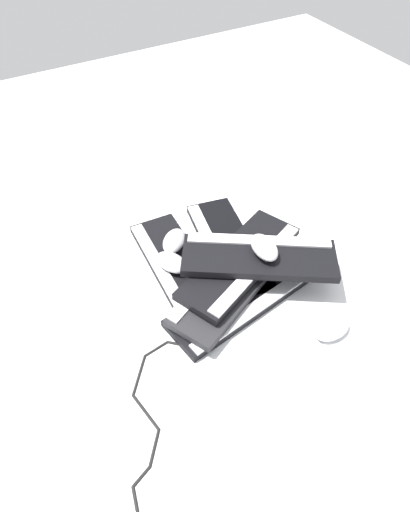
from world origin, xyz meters
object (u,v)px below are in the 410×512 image
Objects in this scene: keyboard_3 at (230,283)px; mouse_1 at (172,262)px; keyboard_4 at (241,262)px; keyboard_5 at (259,257)px; keyboard_2 at (176,266)px; mouse_0 at (332,329)px; mouse_3 at (174,241)px; mouse_2 at (264,247)px; keyboard_1 at (228,247)px; keyboard_0 at (239,301)px.

mouse_1 is (-0.15, -0.11, 0.01)m from keyboard_3.
keyboard_5 is (0.03, 0.04, 0.03)m from keyboard_4.
keyboard_5 is at bearing 50.02° from keyboard_2.
mouse_0 is 1.00× the size of mouse_3.
mouse_0 is at bearing -111.61° from mouse_3.
mouse_0 is 1.00× the size of mouse_2.
keyboard_1 is 4.19× the size of mouse_2.
keyboard_3 is 4.20× the size of mouse_0.
keyboard_5 is (0.16, 0.19, 0.09)m from keyboard_2.
mouse_1 reaches higher than keyboard_1.
keyboard_3 is 0.14m from mouse_2.
keyboard_5 is at bearing 53.67° from keyboard_4.
keyboard_2 is at bearing -149.84° from keyboard_3.
keyboard_2 is 4.07× the size of mouse_2.
mouse_0 is (0.29, 0.11, -0.05)m from keyboard_4.
mouse_0 is (0.41, 0.08, 0.01)m from keyboard_1.
mouse_2 is at bearing -100.60° from mouse_3.
keyboard_3 is at bearing -121.42° from mouse_3.
keyboard_5 is 0.26m from mouse_1.
keyboard_5 is 4.10× the size of mouse_1.
keyboard_5 is at bearing 102.00° from mouse_0.
mouse_2 reaches higher than keyboard_3.
keyboard_3 reaches higher than keyboard_1.
mouse_3 is (-0.07, 0.03, 0.04)m from keyboard_2.
mouse_0 is at bearing 15.96° from keyboard_5.
keyboard_2 is 4.07× the size of mouse_0.
keyboard_2 is at bearing -160.20° from mouse_3.
mouse_2 reaches higher than mouse_0.
keyboard_4 reaches higher than mouse_1.
keyboard_3 reaches higher than keyboard_0.
keyboard_4 is at bearing -105.80° from mouse_3.
mouse_0 reaches higher than keyboard_0.
mouse_0 is at bearing 21.68° from keyboard_4.
keyboard_1 is 0.18m from keyboard_2.
keyboard_5 is at bearing -102.76° from mouse_2.
mouse_3 is (-0.08, 0.05, 0.00)m from mouse_1.
mouse_2 is at bearing 99.93° from mouse_0.
keyboard_5 reaches higher than keyboard_2.
mouse_0 reaches higher than keyboard_1.
keyboard_2 is 0.21m from keyboard_4.
keyboard_5 reaches higher than mouse_1.
keyboard_0 is 4.17× the size of mouse_1.
mouse_1 and mouse_3 have the same top height.
keyboard_1 is at bearing 150.57° from keyboard_3.
keyboard_1 is 1.03× the size of keyboard_2.
keyboard_3 is at bearing -177.40° from keyboard_0.
mouse_1 is at bearing -143.28° from keyboard_3.
keyboard_2 is (-0.01, -0.18, 0.00)m from keyboard_1.
keyboard_1 is 4.19× the size of mouse_0.
keyboard_1 is 4.19× the size of mouse_1.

